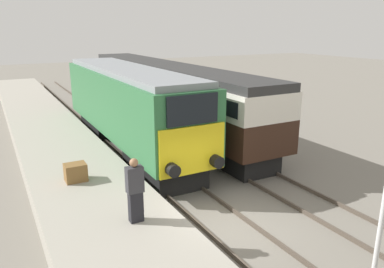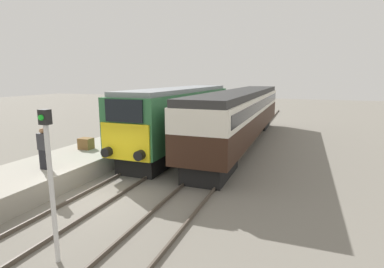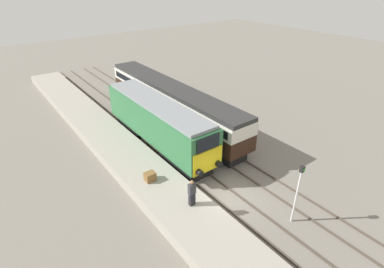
{
  "view_description": "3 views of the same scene",
  "coord_description": "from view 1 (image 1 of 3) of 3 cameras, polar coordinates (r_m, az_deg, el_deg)",
  "views": [
    {
      "loc": [
        -5.78,
        -8.34,
        5.83
      ],
      "look_at": [
        0.0,
        2.22,
        2.4
      ],
      "focal_mm": 35.0,
      "sensor_mm": 36.0,
      "label": 1
    },
    {
      "loc": [
        7.42,
        -9.04,
        4.71
      ],
      "look_at": [
        1.7,
        6.22,
        1.6
      ],
      "focal_mm": 28.0,
      "sensor_mm": 36.0,
      "label": 2
    },
    {
      "loc": [
        -11.0,
        -10.72,
        13.17
      ],
      "look_at": [
        1.7,
        6.22,
        1.6
      ],
      "focal_mm": 28.0,
      "sensor_mm": 36.0,
      "label": 3
    }
  ],
  "objects": [
    {
      "name": "ground_plane",
      "position": [
        11.7,
        5.4,
        -14.05
      ],
      "size": [
        120.0,
        120.0,
        0.0
      ],
      "primitive_type": "plane",
      "color": "slate"
    },
    {
      "name": "platform_left",
      "position": [
        17.39,
        -19.06,
        -3.12
      ],
      "size": [
        3.5,
        50.0,
        0.85
      ],
      "color": "#9E998C",
      "rests_on": "ground_plane"
    },
    {
      "name": "rails_near_track",
      "position": [
        15.64,
        -4.92,
        -5.77
      ],
      "size": [
        1.51,
        60.0,
        0.14
      ],
      "color": "#4C4238",
      "rests_on": "ground_plane"
    },
    {
      "name": "rails_far_track",
      "position": [
        17.19,
        5.52,
        -3.75
      ],
      "size": [
        1.5,
        60.0,
        0.14
      ],
      "color": "#4C4238",
      "rests_on": "ground_plane"
    },
    {
      "name": "locomotive",
      "position": [
        18.27,
        -9.71,
        4.33
      ],
      "size": [
        2.7,
        13.3,
        4.04
      ],
      "color": "black",
      "rests_on": "ground_plane"
    },
    {
      "name": "passenger_carriage",
      "position": [
        22.41,
        -4.17,
        6.88
      ],
      "size": [
        2.75,
        19.42,
        3.81
      ],
      "color": "black",
      "rests_on": "ground_plane"
    },
    {
      "name": "person_on_platform",
      "position": [
        10.0,
        -8.67,
        -8.49
      ],
      "size": [
        0.44,
        0.26,
        1.77
      ],
      "color": "black",
      "rests_on": "platform_left"
    },
    {
      "name": "luggage_crate",
      "position": [
        13.22,
        -17.31,
        -5.6
      ],
      "size": [
        0.7,
        0.56,
        0.6
      ],
      "color": "brown",
      "rests_on": "platform_left"
    }
  ]
}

